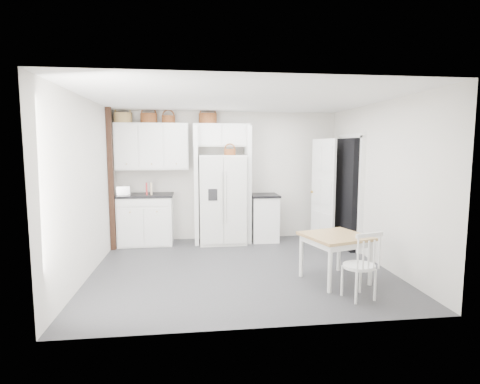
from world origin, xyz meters
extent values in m
plane|color=#333335|center=(0.00, 0.00, 0.00)|extent=(4.50, 4.50, 0.00)
plane|color=white|center=(0.00, 0.00, 2.60)|extent=(4.50, 4.50, 0.00)
plane|color=silver|center=(0.00, 2.00, 1.30)|extent=(4.50, 0.00, 4.50)
plane|color=silver|center=(-2.25, 0.00, 1.30)|extent=(0.00, 4.00, 4.00)
plane|color=silver|center=(2.25, 0.00, 1.30)|extent=(0.00, 4.00, 4.00)
cube|color=silver|center=(-0.15, 1.64, 0.87)|extent=(0.90, 0.72, 1.74)
cube|color=white|center=(-1.64, 1.70, 0.47)|extent=(1.02, 0.64, 0.94)
cube|color=white|center=(0.70, 1.70, 0.45)|extent=(0.51, 0.62, 0.90)
cube|color=olive|center=(1.26, -0.73, 0.33)|extent=(0.99, 0.99, 0.66)
cube|color=white|center=(1.32, -1.37, 0.42)|extent=(0.49, 0.46, 0.83)
cube|color=black|center=(-1.64, 1.70, 0.96)|extent=(1.06, 0.69, 0.04)
cube|color=black|center=(0.70, 1.70, 0.92)|extent=(0.55, 0.66, 0.04)
cube|color=silver|center=(-2.04, 1.61, 1.07)|extent=(0.26, 0.18, 0.17)
cube|color=#A52529|center=(-1.60, 1.62, 1.10)|extent=(0.05, 0.15, 0.23)
cube|color=beige|center=(-1.52, 1.62, 1.10)|extent=(0.06, 0.15, 0.23)
cylinder|color=#9D7548|center=(-2.04, 1.83, 2.45)|extent=(0.34, 0.34, 0.19)
cylinder|color=#562312|center=(-1.55, 1.83, 2.44)|extent=(0.32, 0.32, 0.19)
cylinder|color=#562312|center=(-1.18, 1.83, 2.42)|extent=(0.26, 0.26, 0.15)
cylinder|color=#562312|center=(-0.41, 1.83, 2.45)|extent=(0.35, 0.35, 0.20)
cylinder|color=#562312|center=(-0.01, 1.54, 1.80)|extent=(0.22, 0.22, 0.12)
cube|color=white|center=(-1.50, 1.83, 1.90)|extent=(1.40, 0.34, 0.90)
cube|color=white|center=(-0.15, 1.83, 2.12)|extent=(1.12, 0.34, 0.45)
cube|color=white|center=(-0.66, 1.70, 1.15)|extent=(0.08, 0.60, 2.30)
cube|color=white|center=(0.36, 1.70, 1.15)|extent=(0.08, 0.60, 2.30)
cube|color=black|center=(-2.20, 1.35, 1.30)|extent=(0.09, 0.09, 2.60)
cube|color=black|center=(2.16, 1.00, 1.02)|extent=(0.18, 0.85, 2.05)
cube|color=white|center=(1.80, 1.33, 1.02)|extent=(0.21, 0.79, 2.05)
camera|label=1|loc=(-0.70, -5.66, 1.88)|focal=28.00mm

